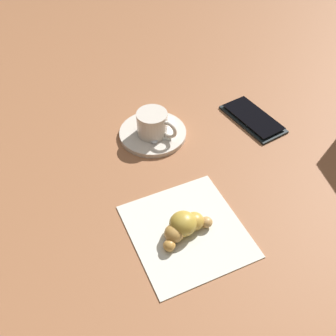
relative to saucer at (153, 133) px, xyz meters
name	(u,v)px	position (x,y,z in m)	size (l,w,h in m)	color
ground_plane	(161,179)	(-0.12, 0.01, -0.01)	(1.80, 1.80, 0.00)	#9C623E
saucer	(153,133)	(0.00, 0.00, 0.00)	(0.14, 0.14, 0.01)	beige
espresso_cup	(153,123)	(-0.01, 0.00, 0.03)	(0.07, 0.07, 0.05)	beige
teaspoon	(152,131)	(0.00, 0.00, 0.01)	(0.12, 0.02, 0.01)	silver
sugar_packet	(168,128)	(0.00, -0.03, 0.01)	(0.07, 0.02, 0.01)	white
napkin	(187,231)	(-0.25, -0.01, 0.00)	(0.19, 0.18, 0.00)	silver
croissant	(184,226)	(-0.25, 0.00, 0.01)	(0.07, 0.10, 0.04)	tan
cell_phone	(253,118)	(0.00, -0.22, 0.00)	(0.16, 0.11, 0.01)	black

